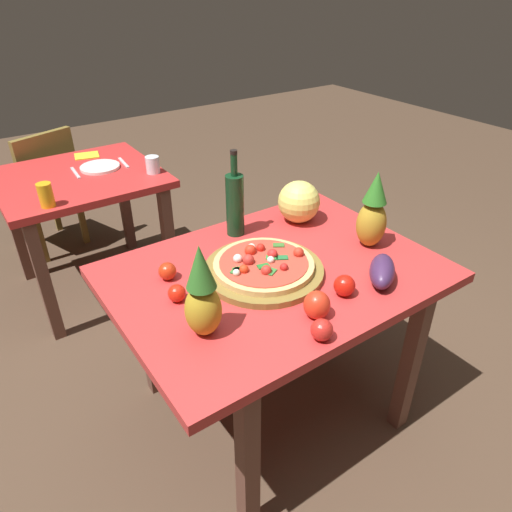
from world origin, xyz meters
The scene contains 22 objects.
ground_plane centered at (0.00, 0.00, 0.00)m, with size 10.00×10.00×0.00m, color #4C3828.
display_table centered at (0.00, 0.00, 0.65)m, with size 1.21×0.89×0.75m.
background_table centered at (-0.33, 1.39, 0.62)m, with size 0.86×0.80×0.75m.
dining_chair centered at (-0.41, 2.02, 0.48)m, with size 0.51×0.51×0.85m.
pizza_board centered at (-0.05, 0.01, 0.76)m, with size 0.45×0.45×0.03m, color olive.
pizza centered at (-0.05, 0.01, 0.79)m, with size 0.38×0.38×0.06m.
wine_bottle centered at (0.03, 0.33, 0.89)m, with size 0.08×0.08×0.37m.
pineapple_left centered at (0.43, -0.07, 0.89)m, with size 0.12×0.12×0.32m.
pineapple_right centered at (-0.40, -0.16, 0.89)m, with size 0.11×0.11×0.32m.
melon centered at (0.33, 0.27, 0.84)m, with size 0.19×0.19×0.19m, color #E2D866.
bell_pepper centered at (-0.05, -0.30, 0.79)m, with size 0.09×0.09×0.10m, color red.
eggplant centered at (0.27, -0.28, 0.79)m, with size 0.20×0.09×0.09m, color #3E244B.
tomato_beside_pepper centered at (-0.11, -0.39, 0.78)m, with size 0.07×0.07×0.07m, color red.
tomato_by_bottle centered at (0.10, -0.26, 0.78)m, with size 0.08×0.08×0.08m, color red.
tomato_near_board centered at (-0.36, 0.18, 0.78)m, with size 0.07×0.07×0.07m, color red.
tomato_at_corner centered at (-0.39, 0.04, 0.78)m, with size 0.06×0.06×0.06m, color red.
drinking_glass_juice centered at (-0.56, 1.07, 0.80)m, with size 0.07×0.07×0.12m, color gold.
drinking_glass_water centered at (0.03, 1.18, 0.79)m, with size 0.08×0.08×0.09m, color silver.
dinner_plate centered at (-0.19, 1.42, 0.75)m, with size 0.22×0.22×0.02m, color white.
fork_utensil centered at (-0.33, 1.42, 0.75)m, with size 0.02×0.18×0.01m, color silver.
knife_utensil centered at (-0.05, 1.42, 0.75)m, with size 0.02×0.18×0.01m, color silver.
napkin_folded centered at (-0.19, 1.66, 0.75)m, with size 0.14×0.12×0.01m, color yellow.
Camera 1 is at (-0.90, -1.17, 1.72)m, focal length 32.78 mm.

